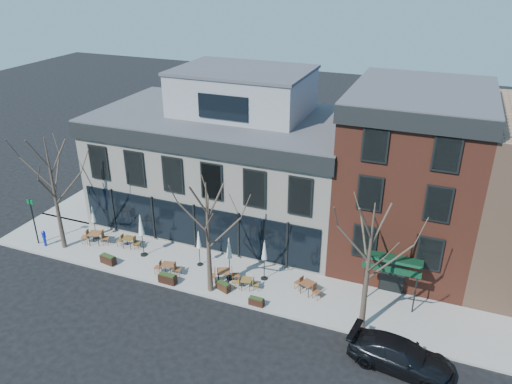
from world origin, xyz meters
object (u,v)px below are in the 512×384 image
at_px(parked_sedan, 401,356).
at_px(umbrella_0, 93,216).
at_px(call_box, 44,238).
at_px(cafe_set_0, 95,237).

relative_size(parked_sedan, umbrella_0, 2.03).
relative_size(parked_sedan, call_box, 4.21).
bearing_deg(cafe_set_0, call_box, -154.08).
bearing_deg(parked_sedan, umbrella_0, 85.66).
xyz_separation_m(call_box, umbrella_0, (2.60, 2.13, 1.12)).
bearing_deg(cafe_set_0, parked_sedan, -10.42).
bearing_deg(call_box, cafe_set_0, 25.92).
bearing_deg(call_box, parked_sedan, -5.61).
xyz_separation_m(parked_sedan, call_box, (-24.07, 2.36, 0.05)).
xyz_separation_m(call_box, cafe_set_0, (3.08, 1.50, -0.10)).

